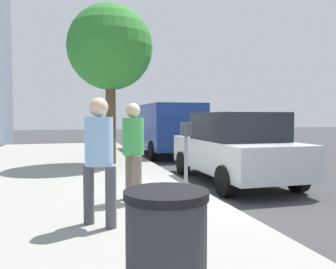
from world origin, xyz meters
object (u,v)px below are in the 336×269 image
at_px(pedestrian_at_meter, 133,144).
at_px(parked_sedan_near, 234,147).
at_px(parking_meter, 186,143).
at_px(pedestrian_bystander, 99,151).
at_px(trash_bin, 166,262).
at_px(street_tree, 110,48).
at_px(parked_van_far, 166,126).

relative_size(pedestrian_at_meter, parked_sedan_near, 0.40).
xyz_separation_m(parking_meter, pedestrian_bystander, (-1.32, 1.72, 0.03)).
relative_size(pedestrian_bystander, trash_bin, 1.76).
bearing_deg(street_tree, pedestrian_bystander, 172.00).
xyz_separation_m(pedestrian_bystander, parked_van_far, (9.41, -3.59, 0.06)).
bearing_deg(parked_van_far, street_tree, 139.12).
bearing_deg(trash_bin, parking_meter, -21.03).
bearing_deg(pedestrian_bystander, pedestrian_at_meter, 14.81).
bearing_deg(pedestrian_bystander, parking_meter, -8.57).
height_order(pedestrian_bystander, trash_bin, pedestrian_bystander).
distance_m(parking_meter, trash_bin, 4.14).
bearing_deg(pedestrian_at_meter, parked_sedan_near, 19.68).
distance_m(pedestrian_bystander, parked_van_far, 10.07).
bearing_deg(pedestrian_at_meter, street_tree, 76.34).
height_order(parking_meter, pedestrian_at_meter, pedestrian_at_meter).
relative_size(pedestrian_at_meter, trash_bin, 1.74).
distance_m(parking_meter, pedestrian_bystander, 2.17).
bearing_deg(parked_sedan_near, parking_meter, 132.13).
relative_size(street_tree, trash_bin, 5.03).
xyz_separation_m(pedestrian_at_meter, pedestrian_bystander, (-1.25, 0.70, 0.01)).
distance_m(pedestrian_bystander, street_tree, 6.87).
distance_m(parked_sedan_near, parked_van_far, 6.41).
bearing_deg(trash_bin, pedestrian_at_meter, -6.84).
relative_size(parked_sedan_near, street_tree, 0.87).
bearing_deg(trash_bin, pedestrian_bystander, 5.62).
relative_size(parking_meter, trash_bin, 1.40).
distance_m(pedestrian_at_meter, street_tree, 5.69).
relative_size(parked_van_far, trash_bin, 5.19).
height_order(pedestrian_at_meter, parked_sedan_near, pedestrian_at_meter).
bearing_deg(pedestrian_bystander, parked_sedan_near, -6.06).
bearing_deg(parking_meter, parked_sedan_near, -47.87).
xyz_separation_m(pedestrian_bystander, trash_bin, (-2.52, -0.25, -0.54)).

